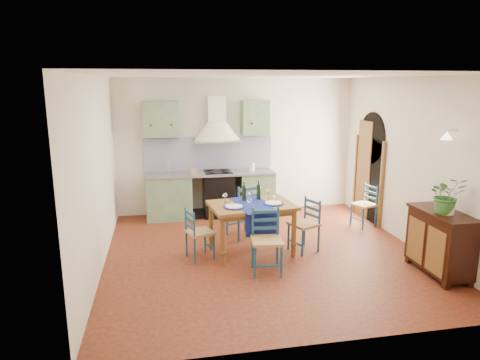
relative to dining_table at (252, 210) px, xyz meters
name	(u,v)px	position (x,y,z in m)	size (l,w,h in m)	color
floor	(265,253)	(0.20, -0.05, -0.73)	(5.00, 5.00, 0.00)	#47150F
back_wall	(216,165)	(-0.27, 2.24, 0.32)	(5.00, 0.96, 2.80)	silver
right_wall	(403,164)	(2.70, 0.23, 0.60)	(0.26, 5.00, 2.80)	silver
left_wall	(97,175)	(-2.30, -0.05, 0.67)	(0.04, 5.00, 2.80)	silver
ceiling	(267,75)	(0.20, -0.05, 2.07)	(5.00, 5.00, 0.01)	white
dining_table	(252,210)	(0.00, 0.00, 0.00)	(1.39, 1.07, 1.14)	brown
chair_near	(267,241)	(0.06, -0.71, -0.25)	(0.48, 0.48, 0.93)	navy
chair_far	(243,210)	(0.01, 0.77, -0.23)	(0.59, 0.59, 0.98)	navy
chair_left	(198,233)	(-0.86, -0.04, -0.31)	(0.48, 0.48, 0.81)	navy
chair_right	(305,224)	(0.89, -0.03, -0.29)	(0.53, 0.53, 0.86)	navy
chair_spare	(365,205)	(2.43, 0.96, -0.32)	(0.47, 0.47, 0.80)	navy
sideboard	(440,241)	(2.46, -1.25, -0.22)	(0.50, 1.05, 0.94)	black
potted_plant	(447,195)	(2.44, -1.31, 0.46)	(0.47, 0.40, 0.52)	#377530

